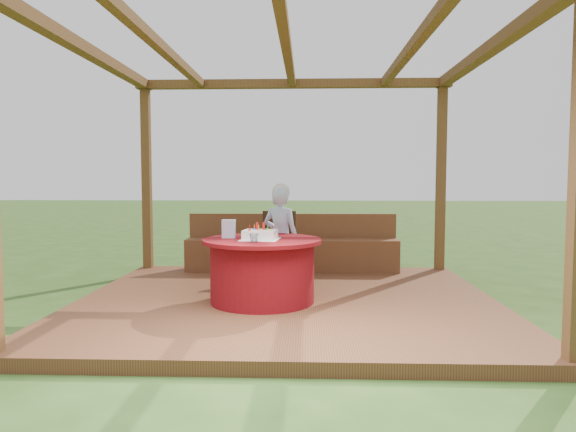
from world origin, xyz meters
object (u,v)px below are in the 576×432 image
(chair, at_px, (278,242))
(gift_bag, at_px, (229,229))
(table, at_px, (262,270))
(birthday_cake, at_px, (260,235))
(drinking_glass, at_px, (254,238))
(bench, at_px, (292,252))
(elderly_woman, at_px, (281,236))

(chair, bearing_deg, gift_bag, -112.28)
(table, height_order, birthday_cake, birthday_cake)
(table, xyz_separation_m, drinking_glass, (-0.06, -0.30, 0.37))
(chair, bearing_deg, drinking_glass, -95.94)
(bench, height_order, gift_bag, gift_bag)
(birthday_cake, bearing_deg, chair, 84.80)
(elderly_woman, bearing_deg, bench, 85.83)
(bench, height_order, elderly_woman, elderly_woman)
(bench, height_order, table, bench)
(drinking_glass, bearing_deg, table, 79.62)
(elderly_woman, bearing_deg, chair, 96.43)
(drinking_glass, bearing_deg, birthday_cake, 79.93)
(bench, relative_size, elderly_woman, 2.40)
(table, relative_size, chair, 1.42)
(gift_bag, bearing_deg, table, -10.23)
(table, distance_m, chair, 1.22)
(table, bearing_deg, chair, 85.19)
(bench, xyz_separation_m, chair, (-0.15, -0.72, 0.23))
(chair, xyz_separation_m, elderly_woman, (0.06, -0.55, 0.14))
(drinking_glass, bearing_deg, gift_bag, 129.73)
(chair, height_order, drinking_glass, chair)
(chair, distance_m, birthday_cake, 1.30)
(elderly_woman, bearing_deg, gift_bag, -131.94)
(gift_bag, xyz_separation_m, drinking_glass, (0.31, -0.37, -0.05))
(birthday_cake, height_order, gift_bag, gift_bag)
(chair, distance_m, drinking_glass, 1.53)
(bench, relative_size, gift_bag, 15.31)
(bench, xyz_separation_m, table, (-0.25, -1.92, 0.08))
(gift_bag, relative_size, drinking_glass, 2.10)
(table, relative_size, gift_bag, 6.39)
(elderly_woman, height_order, gift_bag, elderly_woman)
(chair, xyz_separation_m, gift_bag, (-0.46, -1.13, 0.28))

